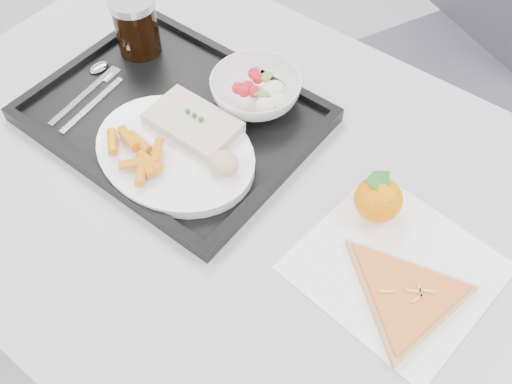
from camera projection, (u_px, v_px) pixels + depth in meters
The scene contains 14 objects.
table at pixel (248, 210), 0.94m from camera, with size 1.20×0.80×0.75m.
chair at pixel (464, 36), 1.42m from camera, with size 0.56×0.57×0.93m.
tray at pixel (174, 117), 0.96m from camera, with size 0.45×0.35×0.03m.
dinner_plate at pixel (175, 153), 0.89m from camera, with size 0.27×0.27×0.02m.
fish_fillet at pixel (193, 123), 0.90m from camera, with size 0.15×0.09×0.03m.
bread_roll at pixel (224, 163), 0.85m from camera, with size 0.06×0.05×0.03m.
salad_bowl at pixel (256, 90), 0.95m from camera, with size 0.15×0.15×0.05m.
cola_glass at pixel (136, 24), 1.00m from camera, with size 0.08×0.08×0.11m.
cutlery at pixel (93, 87), 0.99m from camera, with size 0.09×0.17×0.01m.
napkin at pixel (395, 267), 0.80m from camera, with size 0.27×0.26×0.00m.
tangerine at pixel (378, 199), 0.82m from camera, with size 0.08×0.08×0.07m.
pizza_slice at pixel (405, 296), 0.76m from camera, with size 0.27×0.27×0.02m.
carrot_pile at pixel (137, 152), 0.87m from camera, with size 0.12×0.09×0.02m.
salad_contents at pixel (263, 92), 0.94m from camera, with size 0.10×0.08×0.02m.
Camera 1 is at (0.34, -0.11, 1.46)m, focal length 40.00 mm.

